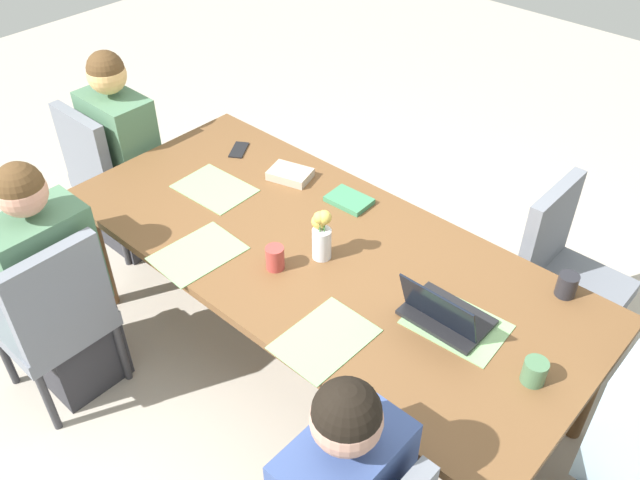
{
  "coord_description": "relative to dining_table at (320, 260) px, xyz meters",
  "views": [
    {
      "loc": [
        1.45,
        -1.6,
        2.54
      ],
      "look_at": [
        0.0,
        0.0,
        0.77
      ],
      "focal_mm": 37.22,
      "sensor_mm": 36.0,
      "label": 1
    }
  ],
  "objects": [
    {
      "name": "person_head_left_left_far",
      "position": [
        -1.44,
        -0.02,
        -0.13
      ],
      "size": [
        0.4,
        0.36,
        1.19
      ],
      "color": "#2D2D33",
      "rests_on": "ground_plane"
    },
    {
      "name": "person_near_left_mid",
      "position": [
        -0.8,
        -0.83,
        -0.13
      ],
      "size": [
        0.36,
        0.4,
        1.19
      ],
      "color": "#2D2D33",
      "rests_on": "ground_plane"
    },
    {
      "name": "dining_table",
      "position": [
        0.0,
        0.0,
        0.0
      ],
      "size": [
        2.39,
        1.06,
        0.72
      ],
      "color": "brown",
      "rests_on": "ground_plane"
    },
    {
      "name": "phone_black",
      "position": [
        -0.85,
        0.31,
        0.07
      ],
      "size": [
        0.14,
        0.17,
        0.01
      ],
      "primitive_type": "cube",
      "rotation": [
        0.0,
        0.0,
        2.13
      ],
      "color": "black",
      "rests_on": "dining_table"
    },
    {
      "name": "chair_head_left_left_far",
      "position": [
        -1.5,
        -0.09,
        -0.16
      ],
      "size": [
        0.44,
        0.44,
        0.9
      ],
      "color": "slate",
      "rests_on": "ground_plane"
    },
    {
      "name": "laptop_head_right_right_near",
      "position": [
        0.63,
        -0.01,
        0.11
      ],
      "size": [
        0.32,
        0.22,
        0.21
      ],
      "color": "black",
      "rests_on": "dining_table"
    },
    {
      "name": "book_blue_cover",
      "position": [
        -0.13,
        0.34,
        0.07
      ],
      "size": [
        0.21,
        0.15,
        0.03
      ],
      "primitive_type": "cube",
      "rotation": [
        0.0,
        0.0,
        0.04
      ],
      "color": "#3D7F56",
      "rests_on": "dining_table"
    },
    {
      "name": "flower_vase",
      "position": [
        0.04,
        -0.03,
        0.19
      ],
      "size": [
        0.09,
        0.08,
        0.24
      ],
      "color": "silver",
      "rests_on": "dining_table"
    },
    {
      "name": "chair_far_right_mid",
      "position": [
        0.75,
        0.85,
        -0.16
      ],
      "size": [
        0.44,
        0.44,
        0.9
      ],
      "color": "slate",
      "rests_on": "ground_plane"
    },
    {
      "name": "coffee_mug_near_right",
      "position": [
        -0.06,
        -0.21,
        0.11
      ],
      "size": [
        0.08,
        0.08,
        0.1
      ],
      "primitive_type": "cylinder",
      "color": "#AD3D38",
      "rests_on": "dining_table"
    },
    {
      "name": "coffee_mug_near_left",
      "position": [
        1.01,
        -0.03,
        0.11
      ],
      "size": [
        0.08,
        0.08,
        0.09
      ],
      "primitive_type": "cylinder",
      "color": "#47704C",
      "rests_on": "dining_table"
    },
    {
      "name": "placemat_near_left_near",
      "position": [
        0.36,
        -0.37,
        0.06
      ],
      "size": [
        0.27,
        0.36,
        0.0
      ],
      "primitive_type": "cube",
      "rotation": [
        0.0,
        0.0,
        1.55
      ],
      "color": "#7FAD70",
      "rests_on": "dining_table"
    },
    {
      "name": "chair_near_left_mid",
      "position": [
        -0.73,
        -0.89,
        -0.16
      ],
      "size": [
        0.44,
        0.44,
        0.9
      ],
      "color": "slate",
      "rests_on": "ground_plane"
    },
    {
      "name": "ground_plane",
      "position": [
        0.0,
        0.0,
        -0.66
      ],
      "size": [
        10.0,
        10.0,
        0.0
      ],
      "primitive_type": "plane",
      "color": "#B2A899"
    },
    {
      "name": "book_red_cover",
      "position": [
        -0.47,
        0.3,
        0.08
      ],
      "size": [
        0.23,
        0.19,
        0.04
      ],
      "primitive_type": "cube",
      "rotation": [
        0.0,
        0.0,
        0.28
      ],
      "color": "#B2A38E",
      "rests_on": "dining_table"
    },
    {
      "name": "placemat_near_left_mid",
      "position": [
        -0.36,
        -0.37,
        0.06
      ],
      "size": [
        0.28,
        0.37,
        0.0
      ],
      "primitive_type": "cube",
      "rotation": [
        0.0,
        0.0,
        1.52
      ],
      "color": "#7FAD70",
      "rests_on": "dining_table"
    },
    {
      "name": "placemat_head_right_right_near",
      "position": [
        0.68,
        0.02,
        0.06
      ],
      "size": [
        0.38,
        0.28,
        0.0
      ],
      "primitive_type": "cube",
      "rotation": [
        0.0,
        0.0,
        3.21
      ],
      "color": "#7FAD70",
      "rests_on": "dining_table"
    },
    {
      "name": "placemat_head_left_left_far",
      "position": [
        -0.68,
        -0.01,
        0.06
      ],
      "size": [
        0.37,
        0.27,
        0.0
      ],
      "primitive_type": "cube",
      "rotation": [
        0.0,
        0.0,
        0.04
      ],
      "color": "#7FAD70",
      "rests_on": "dining_table"
    },
    {
      "name": "coffee_mug_centre_left",
      "position": [
        0.9,
        0.44,
        0.11
      ],
      "size": [
        0.08,
        0.08,
        0.1
      ],
      "primitive_type": "cylinder",
      "color": "#232328",
      "rests_on": "dining_table"
    }
  ]
}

